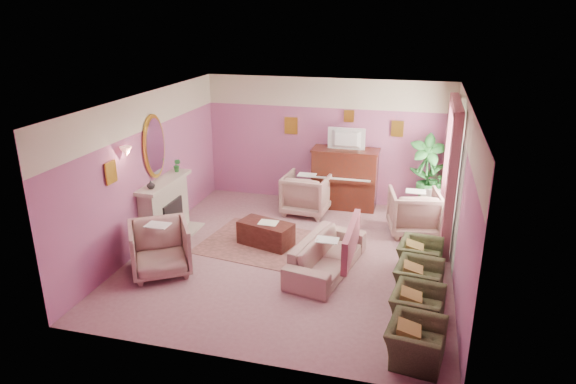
% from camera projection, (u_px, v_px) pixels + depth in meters
% --- Properties ---
extents(floor, '(5.50, 6.00, 0.01)m').
position_uv_depth(floor, '(293.00, 256.00, 9.22)').
color(floor, '#95656D').
rests_on(floor, ground).
extents(ceiling, '(5.50, 6.00, 0.01)m').
position_uv_depth(ceiling, '(293.00, 100.00, 8.29)').
color(ceiling, white).
rests_on(ceiling, wall_back).
extents(wall_back, '(5.50, 0.02, 2.80)m').
position_uv_depth(wall_back, '(326.00, 141.00, 11.49)').
color(wall_back, '#874E7F').
rests_on(wall_back, floor).
extents(wall_front, '(5.50, 0.02, 2.80)m').
position_uv_depth(wall_front, '(230.00, 260.00, 6.02)').
color(wall_front, '#874E7F').
rests_on(wall_front, floor).
extents(wall_left, '(0.02, 6.00, 2.80)m').
position_uv_depth(wall_left, '(148.00, 170.00, 9.42)').
color(wall_left, '#874E7F').
rests_on(wall_left, floor).
extents(wall_right, '(0.02, 6.00, 2.80)m').
position_uv_depth(wall_right, '(462.00, 196.00, 8.10)').
color(wall_right, '#874E7F').
rests_on(wall_right, floor).
extents(picture_rail_band, '(5.50, 0.01, 0.65)m').
position_uv_depth(picture_rail_band, '(327.00, 93.00, 11.12)').
color(picture_rail_band, beige).
rests_on(picture_rail_band, wall_back).
extents(stripe_panel, '(0.01, 3.00, 2.15)m').
position_uv_depth(stripe_panel, '(455.00, 189.00, 9.39)').
color(stripe_panel, '#9CA194').
rests_on(stripe_panel, wall_right).
extents(fireplace_surround, '(0.30, 1.40, 1.10)m').
position_uv_depth(fireplace_surround, '(165.00, 210.00, 9.85)').
color(fireplace_surround, '#B9AD97').
rests_on(fireplace_surround, floor).
extents(fireplace_inset, '(0.18, 0.72, 0.68)m').
position_uv_depth(fireplace_inset, '(170.00, 218.00, 9.87)').
color(fireplace_inset, black).
rests_on(fireplace_inset, floor).
extents(fire_ember, '(0.06, 0.54, 0.10)m').
position_uv_depth(fire_ember, '(173.00, 227.00, 9.92)').
color(fire_ember, orange).
rests_on(fire_ember, floor).
extents(mantel_shelf, '(0.40, 1.55, 0.07)m').
position_uv_depth(mantel_shelf, '(164.00, 182.00, 9.65)').
color(mantel_shelf, '#B9AD97').
rests_on(mantel_shelf, fireplace_surround).
extents(hearth, '(0.55, 1.50, 0.02)m').
position_uv_depth(hearth, '(177.00, 237.00, 9.98)').
color(hearth, '#B9AD97').
rests_on(hearth, floor).
extents(mirror_frame, '(0.04, 0.72, 1.20)m').
position_uv_depth(mirror_frame, '(154.00, 146.00, 9.45)').
color(mirror_frame, gold).
rests_on(mirror_frame, wall_left).
extents(mirror_glass, '(0.01, 0.60, 1.06)m').
position_uv_depth(mirror_glass, '(155.00, 147.00, 9.45)').
color(mirror_glass, white).
rests_on(mirror_glass, wall_left).
extents(sconce_shade, '(0.20, 0.20, 0.16)m').
position_uv_depth(sconce_shade, '(126.00, 152.00, 8.42)').
color(sconce_shade, '#F3907D').
rests_on(sconce_shade, wall_left).
extents(piano, '(1.40, 0.60, 1.30)m').
position_uv_depth(piano, '(345.00, 179.00, 11.33)').
color(piano, '#4A1D13').
rests_on(piano, floor).
extents(piano_keyshelf, '(1.30, 0.12, 0.06)m').
position_uv_depth(piano_keyshelf, '(342.00, 181.00, 10.99)').
color(piano_keyshelf, '#4A1D13').
rests_on(piano_keyshelf, piano).
extents(piano_keys, '(1.20, 0.08, 0.02)m').
position_uv_depth(piano_keys, '(342.00, 179.00, 10.97)').
color(piano_keys, white).
rests_on(piano_keys, piano).
extents(piano_top, '(1.45, 0.65, 0.04)m').
position_uv_depth(piano_top, '(346.00, 150.00, 11.11)').
color(piano_top, '#4A1D13').
rests_on(piano_top, piano).
extents(television, '(0.80, 0.12, 0.48)m').
position_uv_depth(television, '(346.00, 138.00, 10.97)').
color(television, black).
rests_on(television, piano).
extents(print_back_left, '(0.30, 0.03, 0.38)m').
position_uv_depth(print_back_left, '(291.00, 126.00, 11.54)').
color(print_back_left, gold).
rests_on(print_back_left, wall_back).
extents(print_back_right, '(0.26, 0.03, 0.34)m').
position_uv_depth(print_back_right, '(397.00, 129.00, 10.95)').
color(print_back_right, gold).
rests_on(print_back_right, wall_back).
extents(print_back_mid, '(0.22, 0.03, 0.26)m').
position_uv_depth(print_back_mid, '(349.00, 116.00, 11.13)').
color(print_back_mid, gold).
rests_on(print_back_mid, wall_back).
extents(print_left_wall, '(0.03, 0.28, 0.36)m').
position_uv_depth(print_left_wall, '(111.00, 172.00, 8.21)').
color(print_left_wall, gold).
rests_on(print_left_wall, wall_left).
extents(window_blind, '(0.03, 1.40, 1.80)m').
position_uv_depth(window_blind, '(456.00, 153.00, 9.42)').
color(window_blind, beige).
rests_on(window_blind, wall_right).
extents(curtain_left, '(0.16, 0.34, 2.60)m').
position_uv_depth(curtain_left, '(451.00, 189.00, 8.73)').
color(curtain_left, '#984858').
rests_on(curtain_left, floor).
extents(curtain_right, '(0.16, 0.34, 2.60)m').
position_uv_depth(curtain_right, '(448.00, 160.00, 10.41)').
color(curtain_right, '#984858').
rests_on(curtain_right, floor).
extents(pelmet, '(0.16, 2.20, 0.16)m').
position_uv_depth(pelmet, '(457.00, 106.00, 9.15)').
color(pelmet, '#984858').
rests_on(pelmet, wall_right).
extents(mantel_plant, '(0.16, 0.16, 0.28)m').
position_uv_depth(mantel_plant, '(177.00, 165.00, 10.09)').
color(mantel_plant, '#26742D').
rests_on(mantel_plant, mantel_shelf).
extents(mantel_vase, '(0.16, 0.16, 0.16)m').
position_uv_depth(mantel_vase, '(151.00, 185.00, 9.15)').
color(mantel_vase, beige).
rests_on(mantel_vase, mantel_shelf).
extents(area_rug, '(2.73, 2.13, 0.01)m').
position_uv_depth(area_rug, '(270.00, 244.00, 9.66)').
color(area_rug, brown).
rests_on(area_rug, floor).
extents(coffee_table, '(1.10, 0.76, 0.45)m').
position_uv_depth(coffee_table, '(266.00, 234.00, 9.59)').
color(coffee_table, '#3D1914').
rests_on(coffee_table, floor).
extents(table_paper, '(0.35, 0.28, 0.01)m').
position_uv_depth(table_paper, '(268.00, 223.00, 9.50)').
color(table_paper, silver).
rests_on(table_paper, coffee_table).
extents(sofa, '(0.66, 1.97, 0.80)m').
position_uv_depth(sofa, '(327.00, 249.00, 8.59)').
color(sofa, tan).
rests_on(sofa, floor).
extents(sofa_throw, '(0.10, 1.49, 0.55)m').
position_uv_depth(sofa_throw, '(351.00, 240.00, 8.42)').
color(sofa_throw, '#984858').
rests_on(sofa_throw, sofa).
extents(floral_armchair_left, '(0.93, 0.93, 0.97)m').
position_uv_depth(floral_armchair_left, '(307.00, 192.00, 11.03)').
color(floral_armchair_left, tan).
rests_on(floral_armchair_left, floor).
extents(floral_armchair_right, '(0.93, 0.93, 0.97)m').
position_uv_depth(floral_armchair_right, '(414.00, 210.00, 10.03)').
color(floral_armchair_right, tan).
rests_on(floral_armchair_right, floor).
extents(floral_armchair_front, '(0.93, 0.93, 0.97)m').
position_uv_depth(floral_armchair_front, '(160.00, 246.00, 8.48)').
color(floral_armchair_front, tan).
rests_on(floral_armchair_front, floor).
extents(olive_chair_a, '(0.55, 0.78, 0.68)m').
position_uv_depth(olive_chair_a, '(416.00, 336.00, 6.38)').
color(olive_chair_a, '#444C2B').
rests_on(olive_chair_a, floor).
extents(olive_chair_b, '(0.55, 0.78, 0.68)m').
position_uv_depth(olive_chair_b, '(418.00, 302.00, 7.13)').
color(olive_chair_b, '#444C2B').
rests_on(olive_chair_b, floor).
extents(olive_chair_c, '(0.55, 0.78, 0.68)m').
position_uv_depth(olive_chair_c, '(419.00, 274.00, 7.88)').
color(olive_chair_c, '#444C2B').
rests_on(olive_chair_c, floor).
extents(olive_chair_d, '(0.55, 0.78, 0.68)m').
position_uv_depth(olive_chair_d, '(420.00, 252.00, 8.63)').
color(olive_chair_d, '#444C2B').
rests_on(olive_chair_d, floor).
extents(side_table, '(0.52, 0.52, 0.70)m').
position_uv_depth(side_table, '(432.00, 202.00, 10.82)').
color(side_table, silver).
rests_on(side_table, floor).
extents(side_plant_big, '(0.30, 0.30, 0.34)m').
position_uv_depth(side_plant_big, '(434.00, 179.00, 10.65)').
color(side_plant_big, '#26742D').
rests_on(side_plant_big, side_table).
extents(side_plant_small, '(0.16, 0.16, 0.28)m').
position_uv_depth(side_plant_small, '(440.00, 182.00, 10.54)').
color(side_plant_small, '#26742D').
rests_on(side_plant_small, side_table).
extents(palm_pot, '(0.34, 0.34, 0.34)m').
position_uv_depth(palm_pot, '(423.00, 209.00, 10.94)').
color(palm_pot, '#AA6830').
rests_on(palm_pot, floor).
extents(palm_plant, '(0.76, 0.76, 1.44)m').
position_uv_depth(palm_plant, '(427.00, 169.00, 10.64)').
color(palm_plant, '#26742D').
rests_on(palm_plant, palm_pot).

